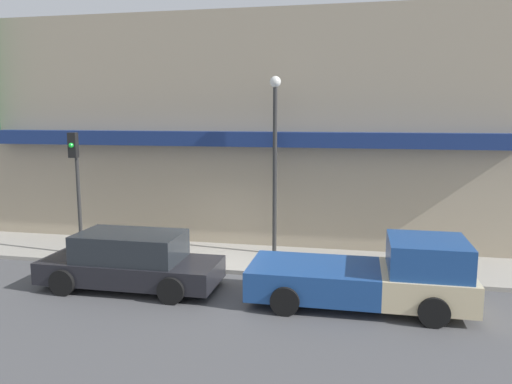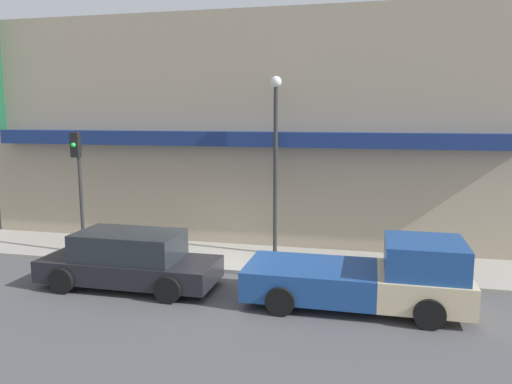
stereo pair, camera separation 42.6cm
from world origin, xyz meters
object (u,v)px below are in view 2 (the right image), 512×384
at_px(pickup_truck, 371,277).
at_px(street_lamp, 276,145).
at_px(parked_car, 130,260).
at_px(traffic_light, 78,172).
at_px(fire_hydrant, 146,248).

height_order(pickup_truck, street_lamp, street_lamp).
bearing_deg(parked_car, traffic_light, 139.65).
relative_size(parked_car, street_lamp, 0.84).
relative_size(fire_hydrant, street_lamp, 0.13).
distance_m(parked_car, traffic_light, 4.30).
relative_size(pickup_truck, street_lamp, 0.93).
height_order(fire_hydrant, street_lamp, street_lamp).
bearing_deg(traffic_light, street_lamp, 12.71).
relative_size(parked_car, traffic_light, 1.21).
bearing_deg(traffic_light, pickup_truck, -13.79).
distance_m(parked_car, fire_hydrant, 2.29).
height_order(parked_car, street_lamp, street_lamp).
xyz_separation_m(fire_hydrant, street_lamp, (3.94, 1.53, 3.24)).
bearing_deg(fire_hydrant, traffic_light, 177.27).
bearing_deg(fire_hydrant, street_lamp, 21.22).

